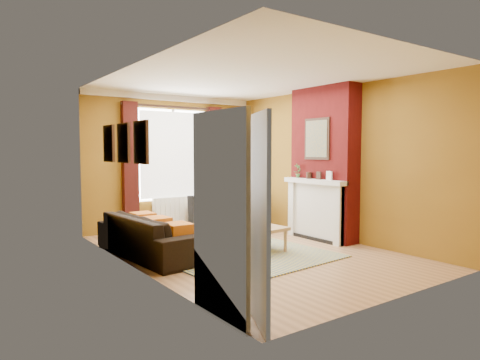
{
  "coord_description": "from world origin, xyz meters",
  "views": [
    {
      "loc": [
        -4.1,
        -5.53,
        1.65
      ],
      "look_at": [
        0.0,
        0.25,
        1.15
      ],
      "focal_mm": 32.0,
      "sensor_mm": 36.0,
      "label": 1
    }
  ],
  "objects_px": {
    "coffee_table": "(250,227)",
    "floor_lamp": "(240,168)",
    "sofa": "(152,235)",
    "wicker_stool": "(197,216)",
    "armchair": "(220,211)"
  },
  "relations": [
    {
      "from": "coffee_table",
      "to": "floor_lamp",
      "type": "xyz_separation_m",
      "value": [
        1.41,
        2.29,
        0.87
      ]
    },
    {
      "from": "coffee_table",
      "to": "sofa",
      "type": "bearing_deg",
      "value": 156.07
    },
    {
      "from": "wicker_stool",
      "to": "sofa",
      "type": "bearing_deg",
      "value": -135.89
    },
    {
      "from": "sofa",
      "to": "coffee_table",
      "type": "bearing_deg",
      "value": -113.41
    },
    {
      "from": "coffee_table",
      "to": "wicker_stool",
      "type": "bearing_deg",
      "value": 77.91
    },
    {
      "from": "sofa",
      "to": "armchair",
      "type": "height_order",
      "value": "armchair"
    },
    {
      "from": "sofa",
      "to": "floor_lamp",
      "type": "xyz_separation_m",
      "value": [
        2.94,
        1.77,
        0.92
      ]
    },
    {
      "from": "sofa",
      "to": "armchair",
      "type": "bearing_deg",
      "value": -61.55
    },
    {
      "from": "coffee_table",
      "to": "floor_lamp",
      "type": "distance_m",
      "value": 2.83
    },
    {
      "from": "floor_lamp",
      "to": "wicker_stool",
      "type": "bearing_deg",
      "value": -179.57
    },
    {
      "from": "sofa",
      "to": "floor_lamp",
      "type": "bearing_deg",
      "value": -63.44
    },
    {
      "from": "sofa",
      "to": "wicker_stool",
      "type": "distance_m",
      "value": 2.53
    },
    {
      "from": "armchair",
      "to": "floor_lamp",
      "type": "height_order",
      "value": "floor_lamp"
    },
    {
      "from": "armchair",
      "to": "coffee_table",
      "type": "distance_m",
      "value": 2.02
    },
    {
      "from": "coffee_table",
      "to": "wicker_stool",
      "type": "xyz_separation_m",
      "value": [
        0.28,
        2.29,
        -0.13
      ]
    }
  ]
}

